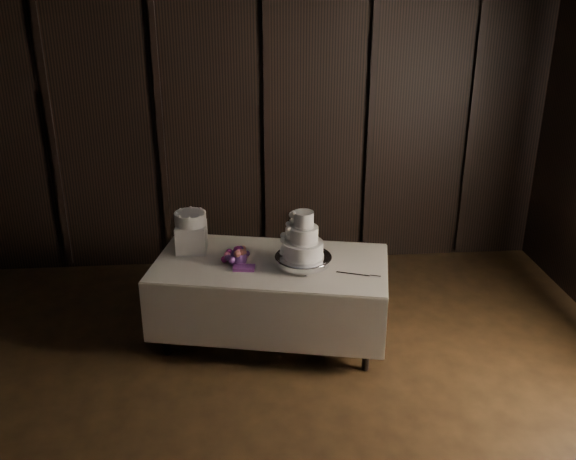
# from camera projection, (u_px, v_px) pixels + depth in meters

# --- Properties ---
(room) EXTENTS (6.08, 7.08, 3.08)m
(room) POSITION_uv_depth(u_px,v_px,m) (302.00, 283.00, 3.53)
(room) COLOR black
(room) RESTS_ON ground
(display_table) EXTENTS (2.17, 1.45, 0.76)m
(display_table) POSITION_uv_depth(u_px,v_px,m) (271.00, 297.00, 5.63)
(display_table) COLOR silver
(display_table) RESTS_ON ground
(cake_stand) EXTENTS (0.51, 0.51, 0.09)m
(cake_stand) POSITION_uv_depth(u_px,v_px,m) (303.00, 261.00, 5.40)
(cake_stand) COLOR silver
(cake_stand) RESTS_ON display_table
(wedding_cake) EXTENTS (0.38, 0.33, 0.40)m
(wedding_cake) POSITION_uv_depth(u_px,v_px,m) (300.00, 240.00, 5.31)
(wedding_cake) COLOR white
(wedding_cake) RESTS_ON cake_stand
(bouquet) EXTENTS (0.34, 0.43, 0.19)m
(bouquet) POSITION_uv_depth(u_px,v_px,m) (238.00, 257.00, 5.44)
(bouquet) COLOR pink
(bouquet) RESTS_ON display_table
(box_pedestal) EXTENTS (0.27, 0.27, 0.25)m
(box_pedestal) POSITION_uv_depth(u_px,v_px,m) (192.00, 237.00, 5.67)
(box_pedestal) COLOR white
(box_pedestal) RESTS_ON display_table
(small_cake) EXTENTS (0.33, 0.33, 0.11)m
(small_cake) POSITION_uv_depth(u_px,v_px,m) (190.00, 219.00, 5.60)
(small_cake) COLOR white
(small_cake) RESTS_ON box_pedestal
(cake_knife) EXTENTS (0.35, 0.15, 0.01)m
(cake_knife) POSITION_uv_depth(u_px,v_px,m) (353.00, 274.00, 5.27)
(cake_knife) COLOR silver
(cake_knife) RESTS_ON display_table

